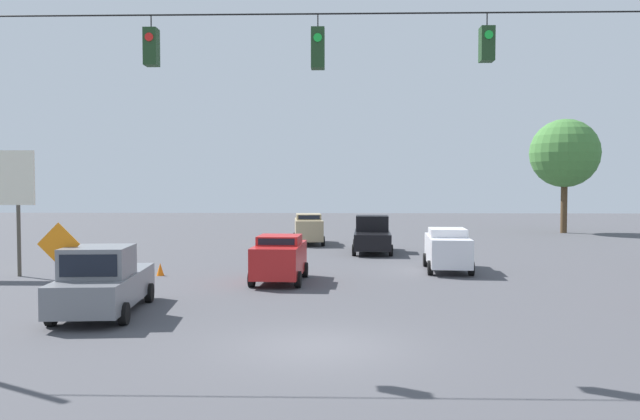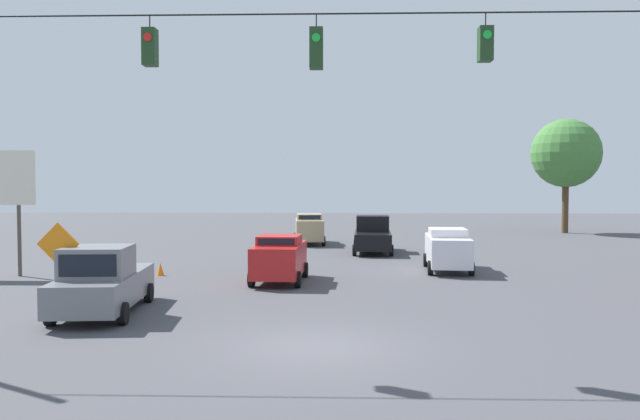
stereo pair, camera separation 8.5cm
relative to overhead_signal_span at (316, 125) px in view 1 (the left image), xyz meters
name	(u,v)px [view 1 (the left image)]	position (x,y,z in m)	size (l,w,h in m)	color
ground_plane	(318,347)	(-0.03, -0.07, -5.38)	(140.00, 140.00, 0.00)	#47474C
overhead_signal_span	(316,125)	(0.00, 0.00, 0.00)	(23.24, 0.38, 8.84)	slate
pickup_truck_grey_parked_shoulder	(103,282)	(6.64, -3.71, -4.40)	(2.58, 5.37, 2.12)	slate
sedan_white_oncoming_far	(447,249)	(-5.55, -13.54, -4.36)	(2.21, 4.49, 1.94)	silver
sedan_tan_withflow_deep	(308,228)	(1.39, -26.19, -4.34)	(2.25, 4.69, 2.00)	tan
pickup_truck_black_oncoming_deep	(372,236)	(-2.54, -21.15, -4.40)	(2.42, 5.13, 2.12)	black
sedan_red_withflow_mid	(280,258)	(1.82, -10.08, -4.39)	(2.18, 4.16, 1.90)	red
traffic_cone_nearest	(99,297)	(7.31, -5.09, -5.10)	(0.33, 0.33, 0.55)	orange
traffic_cone_second	(134,282)	(7.18, -8.21, -5.10)	(0.33, 0.33, 0.55)	orange
traffic_cone_third	(160,269)	(7.17, -11.71, -5.10)	(0.33, 0.33, 0.55)	orange
work_zone_sign	(59,251)	(7.70, -3.08, -3.39)	(1.27, 0.06, 2.84)	slate
tree_horizon_left	(565,154)	(-18.93, -36.05, 1.06)	(5.53, 5.53, 9.23)	#4C3823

